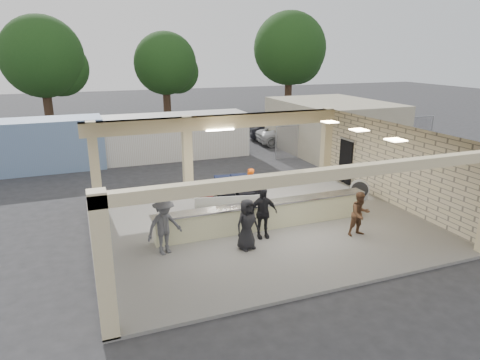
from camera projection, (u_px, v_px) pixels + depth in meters
name	position (u px, v px, depth m)	size (l,w,h in m)	color
ground	(259.00, 225.00, 16.10)	(120.00, 120.00, 0.00)	#2A2A2D
pavilion	(258.00, 186.00, 16.37)	(12.01, 10.00, 3.55)	slate
baggage_counter	(265.00, 215.00, 15.48)	(8.20, 0.58, 0.98)	beige
luggage_cart	(227.00, 194.00, 16.68)	(3.00, 2.22, 1.58)	silver
drum_fan	(360.00, 189.00, 18.43)	(0.81, 0.68, 0.90)	silver
baggage_handler	(250.00, 187.00, 17.64)	(0.58, 0.32, 1.60)	#FF580D
passenger_a	(360.00, 214.00, 14.79)	(0.77, 0.34, 1.58)	brown
passenger_b	(262.00, 213.00, 14.59)	(1.05, 0.38, 1.80)	black
passenger_c	(164.00, 226.00, 13.40)	(1.21, 0.42, 1.87)	#47484C
passenger_d	(247.00, 224.00, 13.76)	(0.83, 0.34, 1.70)	black
car_white_a	(289.00, 135.00, 29.99)	(2.13, 4.48, 1.28)	silver
car_white_b	(347.00, 127.00, 32.23)	(1.85, 4.97, 1.57)	silver
car_dark	(275.00, 131.00, 31.45)	(1.38, 3.93, 1.31)	black
container_white	(147.00, 138.00, 25.40)	(12.21, 2.44, 2.64)	silver
fence	(360.00, 135.00, 27.61)	(12.06, 0.06, 2.03)	gray
tree_left	(47.00, 60.00, 33.41)	(6.60, 6.30, 9.00)	#382619
tree_mid	(168.00, 66.00, 38.81)	(6.00, 5.60, 8.00)	#382619
tree_right	(292.00, 51.00, 41.68)	(7.20, 7.00, 10.00)	#382619
adjacent_building	(332.00, 126.00, 27.83)	(6.00, 8.00, 3.20)	#B5AB90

